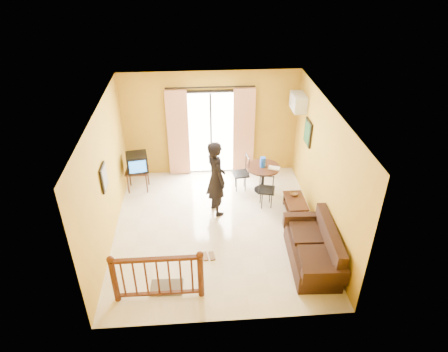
{
  "coord_description": "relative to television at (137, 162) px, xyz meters",
  "views": [
    {
      "loc": [
        -0.37,
        -6.97,
        5.66
      ],
      "look_at": [
        0.17,
        0.2,
        1.23
      ],
      "focal_mm": 32.0,
      "sensor_mm": 36.0,
      "label": 1
    }
  ],
  "objects": [
    {
      "name": "air_conditioner",
      "position": [
        3.96,
        0.23,
        1.37
      ],
      "size": [
        0.31,
        0.6,
        0.4
      ],
      "color": "silver",
      "rests_on": "room_shell"
    },
    {
      "name": "picture_left",
      "position": [
        -0.35,
        -1.92,
        0.77
      ],
      "size": [
        0.05,
        0.42,
        0.52
      ],
      "color": "black",
      "rests_on": "room_shell"
    },
    {
      "name": "ground",
      "position": [
        1.87,
        -1.72,
        -0.78
      ],
      "size": [
        5.0,
        5.0,
        0.0
      ],
      "primitive_type": "plane",
      "color": "beige",
      "rests_on": "ground"
    },
    {
      "name": "dining_chairs",
      "position": [
        2.82,
        -0.58,
        -0.78
      ],
      "size": [
        1.0,
        1.24,
        0.95
      ],
      "color": "black",
      "rests_on": "ground"
    },
    {
      "name": "dining_table",
      "position": [
        3.11,
        -0.3,
        -0.24
      ],
      "size": [
        0.83,
        0.83,
        0.69
      ],
      "color": "black",
      "rests_on": "ground"
    },
    {
      "name": "sandals",
      "position": [
        1.64,
        -2.64,
        -0.77
      ],
      "size": [
        0.27,
        0.26,
        0.03
      ],
      "color": "brown",
      "rests_on": "ground"
    },
    {
      "name": "doormat",
      "position": [
        0.83,
        -3.41,
        -0.77
      ],
      "size": [
        0.61,
        0.42,
        0.02
      ],
      "primitive_type": "cube",
      "rotation": [
        0.0,
        0.0,
        -0.04
      ],
      "color": "#524C41",
      "rests_on": "ground"
    },
    {
      "name": "coffee_table",
      "position": [
        3.72,
        -1.29,
        -0.55
      ],
      "size": [
        0.44,
        0.8,
        0.36
      ],
      "color": "black",
      "rests_on": "ground"
    },
    {
      "name": "bowl",
      "position": [
        3.72,
        -1.09,
        -0.4
      ],
      "size": [
        0.19,
        0.19,
        0.06
      ],
      "primitive_type": "imported",
      "rotation": [
        0.0,
        0.0,
        0.01
      ],
      "color": "brown",
      "rests_on": "coffee_table"
    },
    {
      "name": "room_shell",
      "position": [
        1.87,
        -1.72,
        0.92
      ],
      "size": [
        5.0,
        5.0,
        5.0
      ],
      "color": "white",
      "rests_on": "ground"
    },
    {
      "name": "television",
      "position": [
        0.0,
        0.0,
        0.0
      ],
      "size": [
        0.57,
        0.54,
        0.45
      ],
      "rotation": [
        0.0,
        0.0,
        0.17
      ],
      "color": "black",
      "rests_on": "tv_table"
    },
    {
      "name": "tv_table",
      "position": [
        -0.03,
        0.0,
        -0.3
      ],
      "size": [
        0.55,
        0.46,
        0.56
      ],
      "color": "black",
      "rests_on": "ground"
    },
    {
      "name": "botanical_print",
      "position": [
        4.09,
        -0.42,
        0.87
      ],
      "size": [
        0.05,
        0.5,
        0.6
      ],
      "color": "black",
      "rests_on": "room_shell"
    },
    {
      "name": "water_jug",
      "position": [
        3.09,
        -0.29,
        0.04
      ],
      "size": [
        0.14,
        0.14,
        0.26
      ],
      "primitive_type": "cylinder",
      "color": "blue",
      "rests_on": "dining_table"
    },
    {
      "name": "stair_balustrade",
      "position": [
        0.72,
        -3.62,
        -0.22
      ],
      "size": [
        1.63,
        0.13,
        1.04
      ],
      "color": "#471E0F",
      "rests_on": "ground"
    },
    {
      "name": "standing_person",
      "position": [
        1.89,
        -1.1,
        0.13
      ],
      "size": [
        0.65,
        0.78,
        1.82
      ],
      "primitive_type": "imported",
      "rotation": [
        0.0,
        0.0,
        1.94
      ],
      "color": "black",
      "rests_on": "ground"
    },
    {
      "name": "sofa",
      "position": [
        3.72,
        -2.95,
        -0.46
      ],
      "size": [
        0.91,
        1.82,
        0.86
      ],
      "rotation": [
        0.0,
        0.0,
        -0.05
      ],
      "color": "black",
      "rests_on": "ground"
    },
    {
      "name": "balcony_door",
      "position": [
        1.87,
        0.71,
        0.4
      ],
      "size": [
        2.25,
        0.14,
        2.46
      ],
      "color": "black",
      "rests_on": "ground"
    },
    {
      "name": "serving_tray",
      "position": [
        3.36,
        -0.4,
        -0.08
      ],
      "size": [
        0.33,
        0.27,
        0.02
      ],
      "primitive_type": "cube",
      "rotation": [
        0.0,
        0.0,
        -0.38
      ],
      "color": "beige",
      "rests_on": "dining_table"
    }
  ]
}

